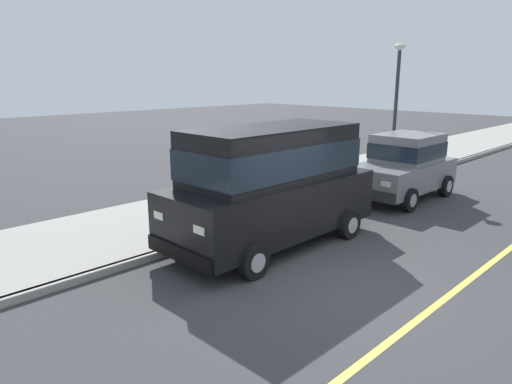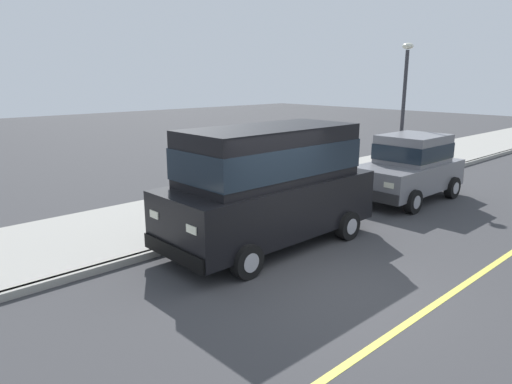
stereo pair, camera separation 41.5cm
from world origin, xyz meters
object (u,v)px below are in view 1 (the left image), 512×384
car_grey_hatchback (404,165)px  street_lamp (397,95)px  car_black_van (272,181)px  fire_hydrant (351,176)px  dog_brown (239,191)px

car_grey_hatchback → street_lamp: 3.10m
street_lamp → car_grey_hatchback: bearing=-53.3°
car_grey_hatchback → street_lamp: bearing=126.7°
car_black_van → fire_hydrant: bearing=106.2°
car_black_van → car_grey_hatchback: (0.02, 5.64, -0.42)m
car_grey_hatchback → fire_hydrant: bearing=-166.5°
car_black_van → dog_brown: 3.26m
car_black_van → street_lamp: size_ratio=1.11×
car_black_van → car_grey_hatchback: 5.66m
fire_hydrant → car_grey_hatchback: bearing=13.5°
dog_brown → street_lamp: bearing=78.1°
car_black_van → street_lamp: street_lamp is taller
car_black_van → fire_hydrant: car_black_van is taller
dog_brown → street_lamp: size_ratio=0.16×
fire_hydrant → street_lamp: (0.10, 2.32, 2.43)m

